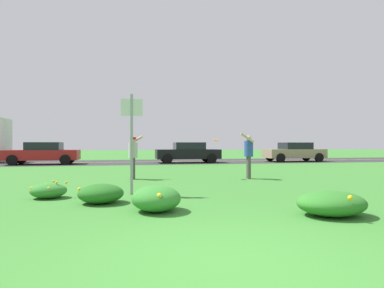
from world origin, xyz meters
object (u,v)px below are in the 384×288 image
Objects in this scene: car_red_center_right at (43,153)px; frisbee_orange at (216,140)px; car_black_center_left at (188,152)px; person_thrower_red_cap_gray_shirt at (133,154)px; car_tan_leftmost at (294,152)px; sign_post_near_path at (132,134)px; person_catcher_blue_shirt at (248,153)px.

frisbee_orange is at bearing -51.04° from car_red_center_right.
car_black_center_left is (0.96, 10.76, -0.75)m from frisbee_orange.
car_tan_leftmost is at bearing 39.82° from person_thrower_red_cap_gray_shirt.
sign_post_near_path is 4.62m from frisbee_orange.
frisbee_orange reaches higher than car_tan_leftmost.
sign_post_near_path reaches higher than car_black_center_left.
person_thrower_red_cap_gray_shirt is 4.39m from person_catcher_blue_shirt.
frisbee_orange is 0.06× the size of car_red_center_right.
car_red_center_right is (-8.70, 10.76, -0.75)m from frisbee_orange.
sign_post_near_path is 3.87m from person_thrower_red_cap_gray_shirt.
car_black_center_left is at bearing 180.00° from car_tan_leftmost.
car_black_center_left is (4.06, 10.27, -0.23)m from person_thrower_red_cap_gray_shirt.
frisbee_orange is 0.06× the size of car_black_center_left.
person_thrower_red_cap_gray_shirt is at bearing 170.61° from person_catcher_blue_shirt.
sign_post_near_path is 1.59× the size of person_thrower_red_cap_gray_shirt.
frisbee_orange reaches higher than car_black_center_left.
person_thrower_red_cap_gray_shirt is at bearing -140.18° from car_tan_leftmost.
car_tan_leftmost is at bearing 53.99° from person_catcher_blue_shirt.
car_tan_leftmost is 17.93m from car_red_center_right.
person_thrower_red_cap_gray_shirt is 3.17m from frisbee_orange.
person_thrower_red_cap_gray_shirt is 16.04m from car_tan_leftmost.
car_black_center_left is at bearing 91.46° from person_catcher_blue_shirt.
car_tan_leftmost and car_red_center_right have the same top height.
frisbee_orange is at bearing 169.42° from person_catcher_blue_shirt.
person_catcher_blue_shirt reaches higher than frisbee_orange.
car_tan_leftmost is 8.27m from car_black_center_left.
sign_post_near_path is at bearing -131.43° from car_tan_leftmost.
car_black_center_left is at bearing 68.45° from person_thrower_red_cap_gray_shirt.
car_black_center_left is at bearing 73.52° from sign_post_near_path.
person_thrower_red_cap_gray_shirt is 0.37× the size of car_black_center_left.
frisbee_orange is 0.06× the size of car_tan_leftmost.
person_catcher_blue_shirt reaches higher than person_thrower_red_cap_gray_shirt.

